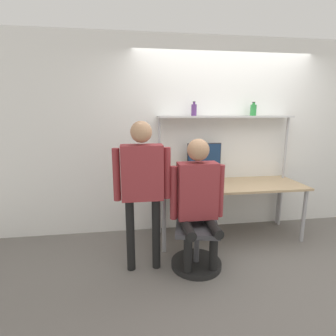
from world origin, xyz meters
The scene contains 12 objects.
ground_plane centered at (0.00, 0.00, 0.00)m, with size 12.00×12.00×0.00m, color slate.
wall_back centered at (0.00, 0.77, 1.35)m, with size 8.00×0.06×2.70m.
desk centered at (0.00, 0.38, 0.68)m, with size 1.98×0.72×0.75m.
shelf_unit centered at (0.00, 0.61, 1.41)m, with size 1.88×0.24×1.65m.
monitor centered at (-0.31, 0.58, 1.05)m, with size 0.48×0.18×0.54m.
laptop centered at (-0.58, 0.24, 0.81)m, with size 0.28×0.22×0.22m.
cell_phone centered at (-0.36, 0.15, 0.75)m, with size 0.07×0.15×0.01m.
office_chair centered at (-0.60, -0.25, 0.29)m, with size 0.56×0.56×0.93m.
person_seated centered at (-0.61, -0.29, 0.85)m, with size 0.59×0.48×1.43m.
person_standing centered at (-1.20, -0.24, 1.03)m, with size 0.59×0.22×1.61m.
bottle_green centered at (0.38, 0.61, 1.73)m, with size 0.08×0.08×0.19m.
bottle_purple centered at (-0.45, 0.61, 1.73)m, with size 0.07×0.07×0.19m.
Camera 1 is at (-1.31, -2.86, 1.69)m, focal length 28.00 mm.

